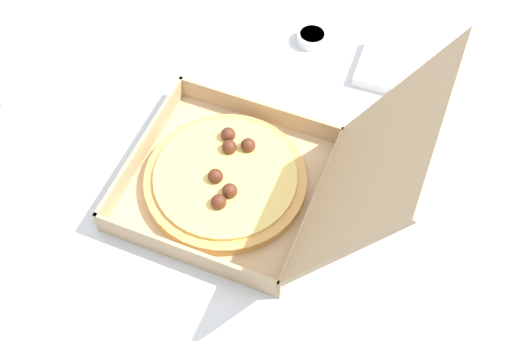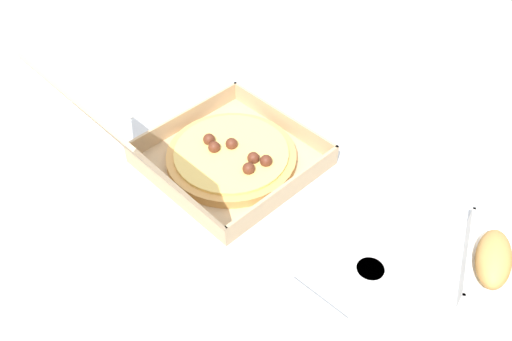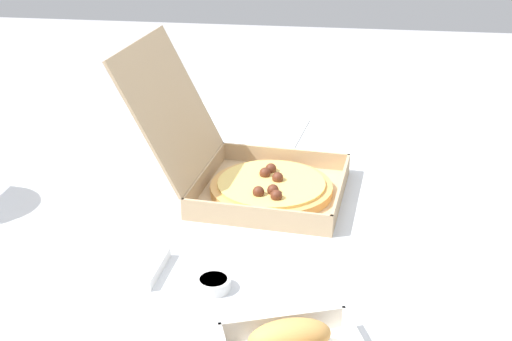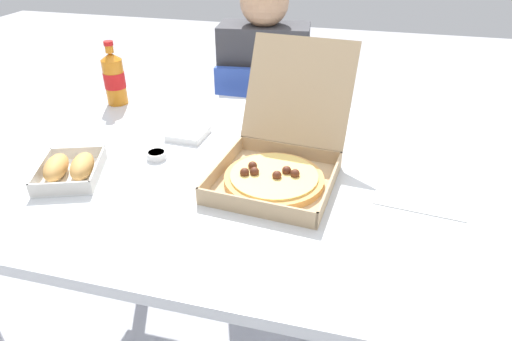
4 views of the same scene
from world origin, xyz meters
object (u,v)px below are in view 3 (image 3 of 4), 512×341
pizza_box_open (253,174)px  napkin_pile (130,265)px  paper_menu (274,131)px  dipping_sauce_cup (214,283)px

pizza_box_open → napkin_pile: size_ratio=4.14×
pizza_box_open → napkin_pile: bearing=152.6°
paper_menu → napkin_pile: bearing=172.9°
pizza_box_open → napkin_pile: pizza_box_open is taller
paper_menu → dipping_sauce_cup: (-0.71, 0.02, 0.01)m
dipping_sauce_cup → napkin_pile: bearing=77.2°
paper_menu → napkin_pile: napkin_pile is taller
napkin_pile → paper_menu: bearing=-13.9°
napkin_pile → pizza_box_open: bearing=-27.4°
napkin_pile → dipping_sauce_cup: bearing=-102.8°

